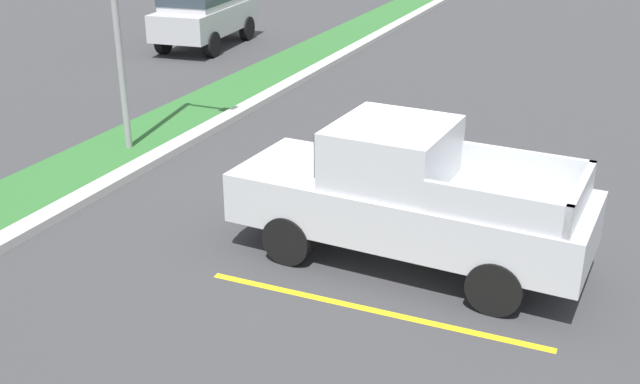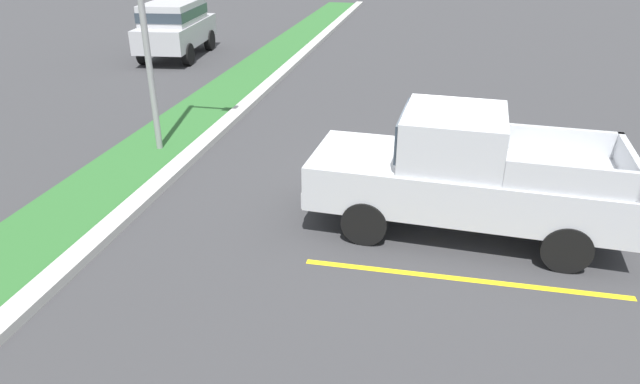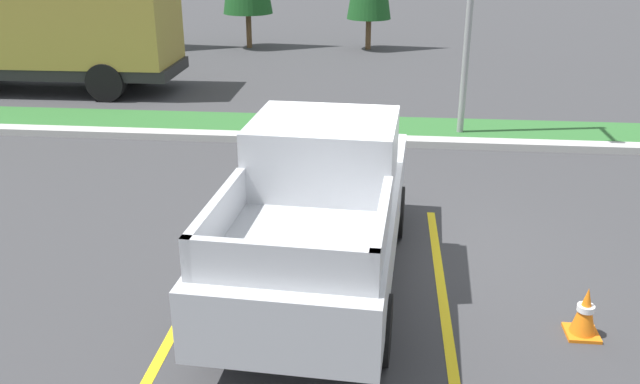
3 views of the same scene
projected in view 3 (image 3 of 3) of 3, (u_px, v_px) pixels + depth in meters
name	position (u px, v px, depth m)	size (l,w,h in m)	color
ground_plane	(387.00, 252.00, 9.39)	(120.00, 120.00, 0.00)	#38383A
parking_line_near	(204.00, 276.00, 8.74)	(0.12, 4.80, 0.01)	yellow
parking_line_far	(441.00, 288.00, 8.46)	(0.12, 4.80, 0.01)	yellow
curb_strip	(388.00, 141.00, 13.98)	(56.00, 0.40, 0.15)	#B2B2AD
grass_median	(388.00, 128.00, 15.01)	(56.00, 1.80, 0.06)	#2D662D
pickup_truck_main	(321.00, 207.00, 8.26)	(2.21, 5.33, 2.10)	black
cargo_truck_distant	(56.00, 23.00, 17.92)	(6.83, 2.57, 3.40)	black
traffic_cone	(585.00, 312.00, 7.38)	(0.36, 0.36, 0.60)	orange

